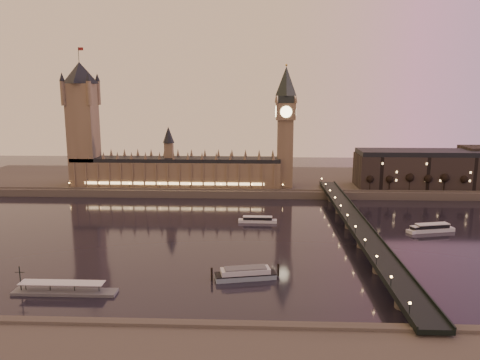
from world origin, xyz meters
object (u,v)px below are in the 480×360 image
(cruise_boat_a, at_px, (258,220))
(pontoon_pier, at_px, (64,291))
(cruise_boat_b, at_px, (432,228))
(moored_barge, at_px, (245,274))

(cruise_boat_a, xyz_separation_m, pontoon_pier, (-84.80, -117.31, -0.52))
(cruise_boat_b, bearing_deg, cruise_boat_a, 158.51)
(cruise_boat_a, relative_size, moored_barge, 0.81)
(cruise_boat_b, distance_m, pontoon_pier, 220.40)
(cruise_boat_a, distance_m, moored_barge, 97.80)
(cruise_boat_a, relative_size, pontoon_pier, 0.57)
(moored_barge, bearing_deg, cruise_boat_a, 75.10)
(cruise_boat_a, height_order, moored_barge, moored_barge)
(cruise_boat_a, distance_m, cruise_boat_b, 112.39)
(moored_barge, xyz_separation_m, pontoon_pier, (-79.38, -19.66, -1.25))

